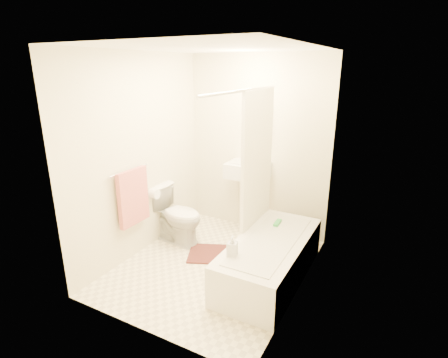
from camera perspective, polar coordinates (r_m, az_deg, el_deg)
The scene contains 17 objects.
floor at distance 4.21m, azimuth -1.66°, elevation -14.00°, with size 2.40×2.40×0.00m, color beige.
ceiling at distance 3.58m, azimuth -2.02°, elevation 20.67°, with size 2.40×2.40×0.00m, color white.
wall_back at distance 4.77m, azimuth 5.43°, elevation 5.38°, with size 2.00×0.02×2.40m, color beige.
wall_left at distance 4.30m, azimuth -13.48°, elevation 3.57°, with size 0.02×2.40×2.40m, color beige.
wall_right at distance 3.36m, azimuth 13.14°, elevation -0.37°, with size 0.02×2.40×2.40m, color beige.
mirror at distance 4.69m, azimuth 5.44°, elevation 8.91°, with size 0.40×0.03×0.55m, color white.
curtain_rod at distance 3.54m, azimuth 3.24°, elevation 14.21°, with size 0.03×0.03×1.70m, color silver.
shower_curtain at distance 4.02m, azimuth 5.47°, elevation 3.33°, with size 0.04×0.80×1.55m, color silver.
towel_bar at distance 4.12m, azimuth -15.24°, elevation 1.38°, with size 0.02×0.02×0.60m, color silver.
towel at distance 4.20m, azimuth -14.59°, elevation -2.87°, with size 0.06×0.45×0.66m, color #CC7266.
toilet_paper at distance 4.48m, azimuth -11.35°, elevation -2.38°, with size 0.12×0.12×0.11m, color white.
toilet at distance 4.65m, azimuth -7.79°, elevation -5.80°, with size 0.42×0.76×0.74m, color white.
sink at distance 4.85m, azimuth 4.03°, elevation -2.48°, with size 0.55×0.44×1.08m, color silver, non-canonical shape.
bathtub at distance 3.94m, azimuth 7.53°, elevation -12.80°, with size 0.70×1.60×0.45m, color white, non-canonical shape.
bath_mat at distance 4.43m, azimuth -1.63°, elevation -12.12°, with size 0.62×0.47×0.02m, color #502A1E.
soap_bottle at distance 3.47m, azimuth 1.37°, elevation -10.89°, with size 0.10×0.10×0.21m, color silver.
scrub_brush at distance 4.19m, azimuth 8.72°, elevation -7.11°, with size 0.05×0.18×0.04m, color green.
Camera 1 is at (1.79, -3.10, 2.22)m, focal length 28.00 mm.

